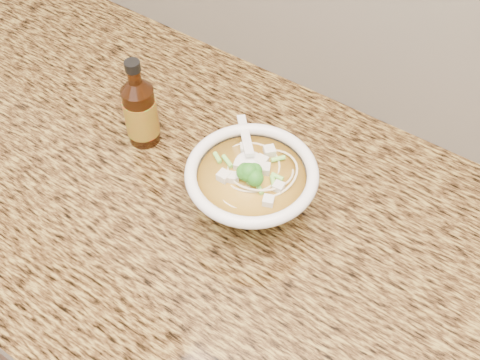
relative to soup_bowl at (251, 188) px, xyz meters
The scene contains 3 objects.
counter_slab 0.15m from the soup_bowl, 11.34° to the right, with size 4.00×0.68×0.04m, color olive.
soup_bowl is the anchor object (origin of this frame).
hot_sauce_bottle 0.22m from the soup_bowl, behind, with size 0.07×0.07×0.16m.
Camera 1 is at (0.16, 1.24, 1.62)m, focal length 45.00 mm.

